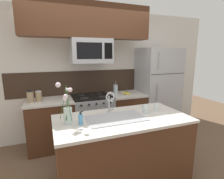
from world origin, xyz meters
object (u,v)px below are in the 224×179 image
Objects in this scene: storage_jar_tall at (30,96)px; flower_vase at (67,111)px; spare_glass at (156,107)px; stove_range at (92,118)px; storage_jar_medium at (39,96)px; banana_bunch at (127,93)px; sink_faucet at (110,100)px; refrigerator at (157,90)px; microwave at (91,51)px; drinking_glass at (145,109)px; dish_soap_bottle at (81,119)px; french_press at (116,89)px.

flower_vase is (0.48, -1.20, 0.05)m from storage_jar_tall.
spare_glass is at bearing -33.62° from storage_jar_tall.
stove_range is 1.10m from storage_jar_medium.
sink_faucet reaches higher than banana_bunch.
banana_bunch is at bearing -174.14° from refrigerator.
microwave is 6.48× the size of spare_glass.
stove_range is 1.39m from drinking_glass.
storage_jar_tall reaches higher than stove_range.
sink_faucet reaches higher than stove_range.
dish_soap_bottle is at bearing -150.49° from sink_faucet.
drinking_glass is at bearing -69.11° from stove_range.
sink_faucet is at bearing 29.51° from dish_soap_bottle.
french_press is 0.53× the size of flower_vase.
microwave is 3.58× the size of storage_jar_tall.
banana_bunch is (1.81, -0.05, -0.08)m from storage_jar_tall.
microwave reaches higher than refrigerator.
refrigerator reaches higher than sink_faucet.
storage_jar_tall is 1.30m from flower_vase.
microwave is 1.56m from spare_glass.
storage_jar_medium reaches higher than banana_bunch.
dish_soap_bottle reaches higher than drinking_glass.
spare_glass is (1.75, -1.17, -0.05)m from storage_jar_tall.
flower_vase is (-1.32, -1.16, 0.13)m from banana_bunch.
stove_range is at bearing 63.58° from flower_vase.
dish_soap_bottle is (-0.99, -1.35, -0.03)m from french_press.
flower_vase reaches higher than dish_soap_bottle.
microwave is 2.43× the size of sink_faucet.
french_press reaches higher than dish_soap_bottle.
drinking_glass is at bearing -68.77° from microwave.
storage_jar_tall is 1.61m from french_press.
dish_soap_bottle is (0.62, -1.28, -0.03)m from storage_jar_tall.
microwave is 1.51m from drinking_glass.
flower_vase is (-0.61, -1.22, 0.60)m from stove_range.
spare_glass is (0.66, -1.16, -0.81)m from microwave.
dish_soap_bottle is at bearing -174.66° from drinking_glass.
storage_jar_tall is 1.49m from sink_faucet.
flower_vase is (0.35, -1.24, 0.07)m from storage_jar_medium.
french_press is at bearing 64.38° from sink_faucet.
stove_range is 5.64× the size of dish_soap_bottle.
microwave reaches higher than french_press.
spare_glass is 1.27m from flower_vase.
microwave is at bearing -178.45° from refrigerator.
banana_bunch is 1.76m from flower_vase.
dish_soap_bottle is at bearing -63.97° from storage_jar_tall.
microwave reaches higher than storage_jar_tall.
stove_range is 4.90× the size of banana_bunch.
microwave reaches higher than drinking_glass.
storage_jar_medium is at bearing -178.51° from french_press.
sink_faucet is at bearing -126.56° from banana_bunch.
stove_range is 1.25× the size of microwave.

